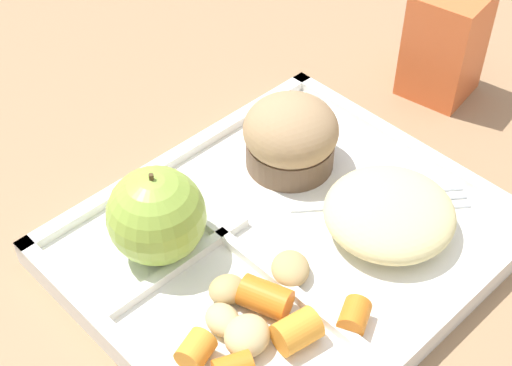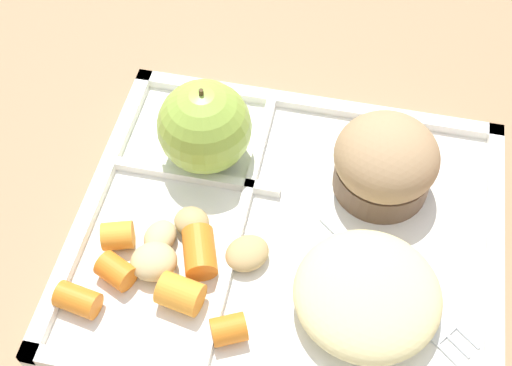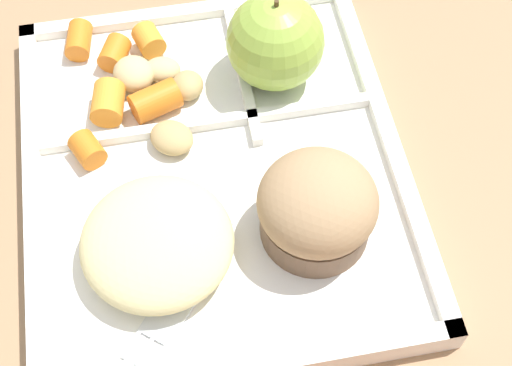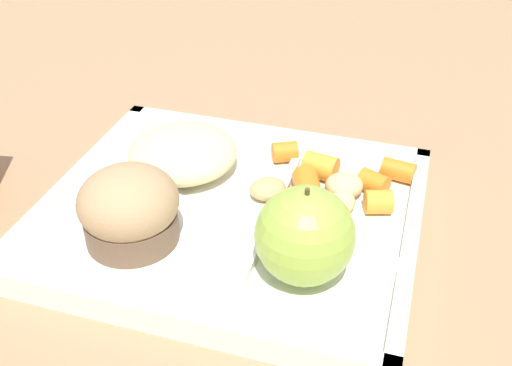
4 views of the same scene
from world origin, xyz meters
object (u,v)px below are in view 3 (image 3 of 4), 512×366
plastic_fork (186,286)px  lunch_tray (216,170)px  bran_muffin (317,208)px  green_apple (275,42)px

plastic_fork → lunch_tray: bearing=160.0°
bran_muffin → lunch_tray: bearing=-137.5°
green_apple → plastic_fork: (0.17, -0.10, -0.04)m
green_apple → plastic_fork: green_apple is taller
bran_muffin → plastic_fork: (0.03, -0.10, -0.03)m
lunch_tray → plastic_fork: 0.10m
lunch_tray → bran_muffin: size_ratio=3.97×
lunch_tray → plastic_fork: (0.09, -0.03, 0.01)m
green_apple → plastic_fork: 0.20m
bran_muffin → plastic_fork: bran_muffin is taller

